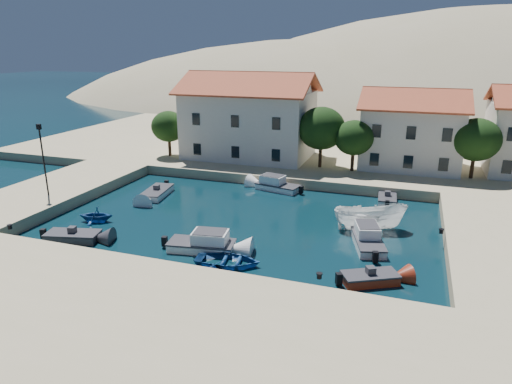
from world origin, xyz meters
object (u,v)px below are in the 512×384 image
building_mid (412,128)px  boat_east (369,229)px  building_left (249,114)px  lamppost (43,153)px  cabin_cruiser_south (201,244)px  rowboat_south (228,265)px  cabin_cruiser_east (368,240)px

building_mid → boat_east: building_mid is taller
building_left → lamppost: building_left is taller
cabin_cruiser_south → rowboat_south: cabin_cruiser_south is taller
cabin_cruiser_south → building_left: bearing=93.0°
building_left → building_mid: (18.00, 1.00, -0.71)m
building_left → building_mid: 18.04m
building_left → cabin_cruiser_south: (5.18, -24.00, -5.46)m
cabin_cruiser_east → boat_east: 3.30m
lamppost → cabin_cruiser_east: 27.77m
lamppost → cabin_cruiser_south: size_ratio=1.30×
cabin_cruiser_south → cabin_cruiser_east: (10.76, 4.37, 0.00)m
boat_east → building_left: bearing=24.7°
boat_east → cabin_cruiser_east: bearing=164.6°
boat_east → cabin_cruiser_south: bearing=106.7°
rowboat_south → lamppost: bearing=65.2°
boat_east → rowboat_south: bearing=119.7°
cabin_cruiser_south → boat_east: bearing=26.7°
cabin_cruiser_south → cabin_cruiser_east: size_ratio=1.00×
boat_east → building_mid: bearing=-26.6°
building_mid → rowboat_south: 28.89m
building_mid → building_left: bearing=-176.8°
lamppost → cabin_cruiser_east: bearing=0.8°
lamppost → building_mid: bearing=35.4°
cabin_cruiser_east → rowboat_south: bearing=109.7°
building_mid → boat_east: size_ratio=1.89×
building_mid → rowboat_south: size_ratio=2.49×
building_left → building_mid: size_ratio=1.40×
building_mid → cabin_cruiser_south: 28.49m
lamppost → cabin_cruiser_east: lamppost is taller
cabin_cruiser_south → boat_east: (10.54, 7.63, -0.48)m
lamppost → cabin_cruiser_south: bearing=-13.5°
building_mid → lamppost: building_mid is taller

